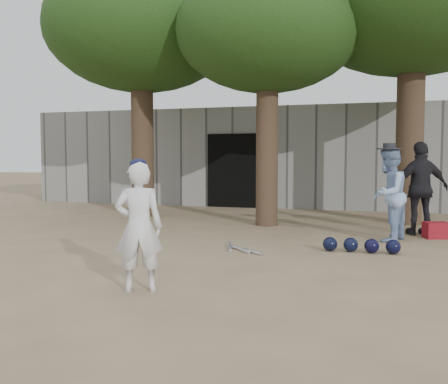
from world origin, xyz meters
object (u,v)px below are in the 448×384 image
(spectator_blue, at_px, (388,194))
(red_bag, at_px, (436,230))
(spectator_dark, at_px, (421,188))
(boy_player, at_px, (139,227))

(spectator_blue, height_order, red_bag, spectator_blue)
(spectator_blue, height_order, spectator_dark, spectator_dark)
(boy_player, distance_m, spectator_blue, 5.14)
(boy_player, distance_m, red_bag, 6.13)
(spectator_blue, xyz_separation_m, spectator_dark, (0.61, 0.91, 0.06))
(red_bag, bearing_deg, spectator_dark, 126.86)
(boy_player, distance_m, spectator_dark, 6.24)
(boy_player, xyz_separation_m, spectator_blue, (2.73, 4.35, 0.11))
(spectator_dark, bearing_deg, boy_player, 36.61)
(boy_player, relative_size, spectator_dark, 0.80)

